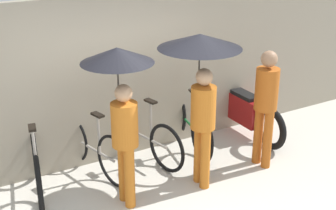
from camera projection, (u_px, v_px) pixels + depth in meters
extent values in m
cube|color=gray|center=(107.00, 81.00, 6.58)|extent=(11.44, 0.12, 2.40)
torus|color=black|center=(34.00, 148.00, 6.46)|extent=(0.22, 0.73, 0.73)
torus|color=black|center=(39.00, 185.00, 5.57)|extent=(0.22, 0.73, 0.73)
cylinder|color=#A59E93|center=(36.00, 165.00, 6.02)|extent=(0.25, 1.00, 0.04)
cylinder|color=#A59E93|center=(35.00, 151.00, 5.75)|extent=(0.04, 0.04, 0.60)
cube|color=black|center=(32.00, 128.00, 5.63)|extent=(0.13, 0.21, 0.03)
cylinder|color=#A59E93|center=(31.00, 125.00, 6.33)|extent=(0.04, 0.04, 0.71)
cylinder|color=#A59E93|center=(28.00, 101.00, 6.20)|extent=(0.44, 0.12, 0.03)
torus|color=black|center=(73.00, 137.00, 6.78)|extent=(0.20, 0.72, 0.73)
torus|color=black|center=(114.00, 161.00, 6.12)|extent=(0.20, 0.72, 0.73)
cylinder|color=#A59E93|center=(93.00, 149.00, 6.45)|extent=(0.26, 0.97, 0.04)
cylinder|color=#A59E93|center=(99.00, 135.00, 6.23)|extent=(0.04, 0.04, 0.55)
cube|color=black|center=(98.00, 115.00, 6.12)|extent=(0.13, 0.22, 0.03)
cylinder|color=#A59E93|center=(71.00, 115.00, 6.65)|extent=(0.04, 0.04, 0.70)
cylinder|color=#A59E93|center=(69.00, 92.00, 6.52)|extent=(0.44, 0.13, 0.03)
torus|color=black|center=(122.00, 126.00, 7.20)|extent=(0.19, 0.71, 0.71)
torus|color=black|center=(167.00, 148.00, 6.49)|extent=(0.19, 0.71, 0.71)
cylinder|color=#A59E93|center=(143.00, 136.00, 6.84)|extent=(0.24, 1.01, 0.04)
cylinder|color=#A59E93|center=(151.00, 122.00, 6.61)|extent=(0.04, 0.04, 0.59)
cube|color=black|center=(151.00, 101.00, 6.49)|extent=(0.13, 0.21, 0.03)
cylinder|color=#A59E93|center=(122.00, 106.00, 7.07)|extent=(0.04, 0.04, 0.66)
cylinder|color=#A59E93|center=(121.00, 85.00, 6.95)|extent=(0.44, 0.12, 0.03)
torus|color=black|center=(177.00, 111.00, 7.68)|extent=(0.20, 0.76, 0.76)
torus|color=black|center=(202.00, 137.00, 6.77)|extent=(0.20, 0.76, 0.76)
cylinder|color=#19662D|center=(188.00, 123.00, 7.22)|extent=(0.24, 1.03, 0.04)
cylinder|color=#19662D|center=(193.00, 110.00, 6.96)|extent=(0.04, 0.04, 0.56)
cube|color=black|center=(194.00, 92.00, 6.85)|extent=(0.13, 0.21, 0.03)
cylinder|color=#19662D|center=(177.00, 93.00, 7.57)|extent=(0.04, 0.04, 0.62)
cylinder|color=#19662D|center=(177.00, 75.00, 7.45)|extent=(0.44, 0.11, 0.03)
cylinder|color=#C66B1E|center=(130.00, 178.00, 5.66)|extent=(0.13, 0.13, 0.80)
cylinder|color=#C66B1E|center=(123.00, 171.00, 5.81)|extent=(0.13, 0.13, 0.80)
cylinder|color=#C66B1E|center=(125.00, 125.00, 5.49)|extent=(0.32, 0.32, 0.54)
sphere|color=tan|center=(123.00, 93.00, 5.34)|extent=(0.21, 0.21, 0.21)
cylinder|color=#332D28|center=(119.00, 91.00, 5.46)|extent=(0.02, 0.02, 0.69)
cone|color=black|center=(117.00, 55.00, 5.30)|extent=(0.86, 0.86, 0.18)
cylinder|color=#C66B1E|center=(205.00, 159.00, 6.07)|extent=(0.13, 0.13, 0.83)
cylinder|color=#C66B1E|center=(199.00, 154.00, 6.22)|extent=(0.13, 0.13, 0.83)
cylinder|color=#C66B1E|center=(203.00, 108.00, 5.89)|extent=(0.32, 0.32, 0.56)
sphere|color=tan|center=(204.00, 77.00, 5.73)|extent=(0.21, 0.21, 0.21)
cylinder|color=#332D28|center=(199.00, 76.00, 5.86)|extent=(0.02, 0.02, 0.70)
cone|color=black|center=(200.00, 41.00, 5.70)|extent=(1.05, 1.05, 0.18)
cylinder|color=#B25619|center=(267.00, 140.00, 6.57)|extent=(0.13, 0.13, 0.87)
cylinder|color=#B25619|center=(258.00, 135.00, 6.70)|extent=(0.13, 0.13, 0.87)
cylinder|color=#B25619|center=(267.00, 89.00, 6.37)|extent=(0.32, 0.32, 0.59)
sphere|color=#997051|center=(269.00, 59.00, 6.21)|extent=(0.22, 0.22, 0.22)
torus|color=black|center=(220.00, 101.00, 8.23)|extent=(0.12, 0.67, 0.67)
torus|color=black|center=(270.00, 128.00, 7.15)|extent=(0.12, 0.67, 0.67)
cube|color=maroon|center=(244.00, 109.00, 7.66)|extent=(0.26, 0.74, 0.44)
cube|color=black|center=(245.00, 95.00, 7.57)|extent=(0.23, 0.52, 0.06)
cylinder|color=#B2B2B7|center=(222.00, 71.00, 8.03)|extent=(0.58, 0.05, 0.03)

